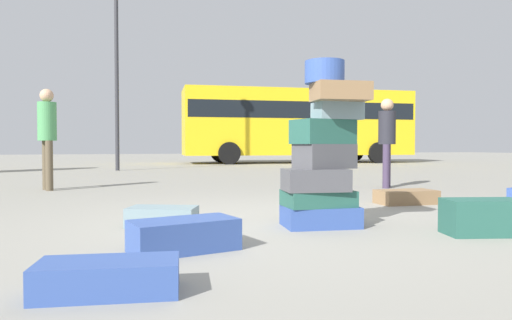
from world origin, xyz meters
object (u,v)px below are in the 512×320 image
Objects in this scene: suitcase_teal_upright_blue at (484,217)px; person_tourist_with_camera at (387,135)px; suitcase_navy_foreground_near at (108,277)px; person_bearded_onlooker at (47,130)px; lamp_post at (116,20)px; suitcase_tower at (323,157)px; suitcase_brown_left_side at (406,197)px; suitcase_navy_behind_tower at (184,235)px; parked_bus at (297,121)px; suitcase_slate_white_trunk at (163,217)px.

person_tourist_with_camera reaches higher than suitcase_teal_upright_blue.
person_bearded_onlooker reaches higher than suitcase_navy_foreground_near.
lamp_post reaches higher than suitcase_navy_foreground_near.
suitcase_tower is at bearing 12.65° from person_bearded_onlooker.
suitcase_brown_left_side is at bearing 10.96° from person_tourist_with_camera.
person_tourist_with_camera is (4.27, 3.80, 0.83)m from suitcase_navy_behind_tower.
person_bearded_onlooker is at bearing -64.87° from person_tourist_with_camera.
suitcase_teal_upright_blue is 0.37× the size of person_bearded_onlooker.
lamp_post is at bearing 78.33° from suitcase_navy_behind_tower.
suitcase_navy_behind_tower reaches higher than suitcase_brown_left_side.
lamp_post reaches higher than suitcase_teal_upright_blue.
lamp_post is (-4.30, 7.58, 3.58)m from person_tourist_with_camera.
suitcase_brown_left_side is 14.75m from parked_bus.
suitcase_teal_upright_blue is 6.72m from person_bearded_onlooker.
suitcase_slate_white_trunk is (-1.40, 0.50, -0.55)m from suitcase_tower.
lamp_post is (-2.50, 11.59, 4.37)m from suitcase_teal_upright_blue.
suitcase_navy_behind_tower is at bearing -169.19° from suitcase_teal_upright_blue.
suitcase_navy_foreground_near is at bearing -133.99° from suitcase_navy_behind_tower.
person_tourist_with_camera is (2.88, 3.23, 0.30)m from suitcase_tower.
parked_bus reaches higher than suitcase_slate_white_trunk.
suitcase_navy_behind_tower is at bearing -9.02° from person_tourist_with_camera.
suitcase_navy_behind_tower is (-3.17, -1.77, 0.02)m from suitcase_brown_left_side.
suitcase_teal_upright_blue is at bearing -101.99° from parked_bus.
parked_bus is (5.30, 15.88, 1.68)m from suitcase_teal_upright_blue.
person_bearded_onlooker is (-2.76, 4.65, 0.37)m from suitcase_tower.
suitcase_teal_upright_blue is (3.00, 0.62, 0.06)m from suitcase_navy_foreground_near.
person_bearded_onlooker is 13.91m from parked_bus.
suitcase_brown_left_side is 11.06m from lamp_post.
person_bearded_onlooker is 0.24× the size of lamp_post.
person_tourist_with_camera reaches higher than suitcase_brown_left_side.
person_bearded_onlooker is (-3.85, 5.44, 0.86)m from suitcase_teal_upright_blue.
suitcase_navy_behind_tower reaches higher than suitcase_navy_foreground_near.
suitcase_slate_white_trunk is 0.37× the size of person_bearded_onlooker.
suitcase_tower is 2.44m from suitcase_navy_foreground_near.
suitcase_tower is 0.15× the size of parked_bus.
suitcase_tower is at bearing -2.51° from person_tourist_with_camera.
suitcase_tower is 2.21m from suitcase_brown_left_side.
parked_bus reaches higher than suitcase_navy_behind_tower.
suitcase_teal_upright_blue is (2.47, -0.21, 0.04)m from suitcase_navy_behind_tower.
suitcase_teal_upright_blue is 0.40× the size of person_tourist_with_camera.
suitcase_brown_left_side is 1.17× the size of suitcase_teal_upright_blue.
suitcase_navy_behind_tower is at bearing -89.87° from lamp_post.
suitcase_slate_white_trunk is 0.09× the size of lamp_post.
suitcase_slate_white_trunk is 11.22m from lamp_post.
parked_bus is (3.50, 11.87, 0.90)m from person_tourist_with_camera.
suitcase_teal_upright_blue is 12.64m from lamp_post.
person_bearded_onlooker is (-4.55, 3.46, 0.92)m from suitcase_brown_left_side.
suitcase_navy_foreground_near is (-0.53, -0.84, -0.03)m from suitcase_navy_behind_tower.
parked_bus is (8.30, 16.51, 1.75)m from suitcase_navy_foreground_near.
parked_bus is at bearing 28.79° from lamp_post.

